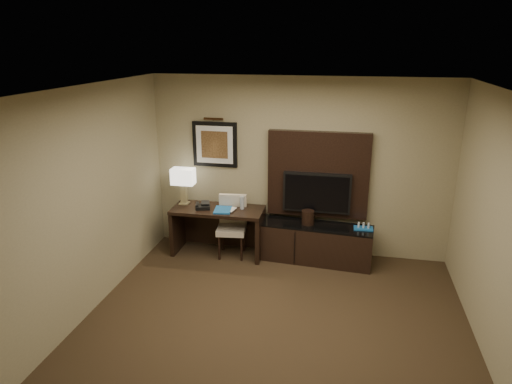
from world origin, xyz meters
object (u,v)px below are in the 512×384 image
(desk, at_px, (218,231))
(water_bottle, at_px, (242,203))
(tv, at_px, (317,193))
(table_lamp, at_px, (184,185))
(credenza, at_px, (315,243))
(desk_phone, at_px, (203,205))
(desk_chair, at_px, (232,229))
(ice_bucket, at_px, (308,217))
(minibar_tray, at_px, (364,226))

(desk, height_order, water_bottle, water_bottle)
(tv, xyz_separation_m, table_lamp, (-2.04, -0.14, 0.02))
(credenza, bearing_deg, water_bottle, -176.26)
(desk_phone, relative_size, water_bottle, 1.08)
(tv, xyz_separation_m, desk_chair, (-1.25, -0.27, -0.58))
(water_bottle, bearing_deg, table_lamp, 177.50)
(tv, relative_size, table_lamp, 1.68)
(credenza, bearing_deg, desk_phone, -172.66)
(water_bottle, bearing_deg, desk, -170.81)
(desk_phone, height_order, ice_bucket, desk_phone)
(credenza, xyz_separation_m, desk_phone, (-1.71, -0.09, 0.51))
(ice_bucket, xyz_separation_m, minibar_tray, (0.81, -0.03, -0.06))
(table_lamp, relative_size, desk_phone, 2.81)
(tv, distance_m, desk_chair, 1.40)
(table_lamp, distance_m, ice_bucket, 1.97)
(table_lamp, distance_m, minibar_tray, 2.78)
(table_lamp, xyz_separation_m, water_bottle, (0.94, -0.04, -0.20))
(tv, relative_size, ice_bucket, 4.77)
(credenza, distance_m, water_bottle, 1.25)
(tv, height_order, desk_chair, tv)
(tv, height_order, ice_bucket, tv)
(ice_bucket, distance_m, minibar_tray, 0.81)
(desk, bearing_deg, desk_phone, -169.59)
(desk, xyz_separation_m, tv, (1.47, 0.24, 0.65))
(water_bottle, bearing_deg, ice_bucket, 0.52)
(minibar_tray, bearing_deg, desk_phone, -178.01)
(desk, bearing_deg, minibar_tray, 0.36)
(desk, distance_m, water_bottle, 0.60)
(tv, relative_size, water_bottle, 5.10)
(desk, bearing_deg, water_bottle, 8.49)
(tv, height_order, water_bottle, tv)
(desk_phone, distance_m, minibar_tray, 2.40)
(credenza, distance_m, table_lamp, 2.19)
(water_bottle, height_order, ice_bucket, water_bottle)
(desk_phone, xyz_separation_m, water_bottle, (0.59, 0.10, 0.04))
(desk_chair, bearing_deg, table_lamp, 164.01)
(credenza, xyz_separation_m, water_bottle, (-1.12, 0.01, 0.56))
(credenza, relative_size, desk_phone, 7.89)
(desk_chair, height_order, table_lamp, table_lamp)
(desk_chair, distance_m, ice_bucket, 1.17)
(table_lamp, bearing_deg, ice_bucket, -0.94)
(desk_chair, xyz_separation_m, table_lamp, (-0.79, 0.13, 0.60))
(desk_phone, distance_m, water_bottle, 0.60)
(desk, height_order, table_lamp, table_lamp)
(table_lamp, relative_size, minibar_tray, 2.18)
(desk, xyz_separation_m, desk_phone, (-0.22, -0.04, 0.43))
(desk_chair, distance_m, desk_phone, 0.57)
(water_bottle, bearing_deg, tv, 9.30)
(desk, distance_m, table_lamp, 0.89)
(tv, xyz_separation_m, water_bottle, (-1.10, -0.18, -0.18))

